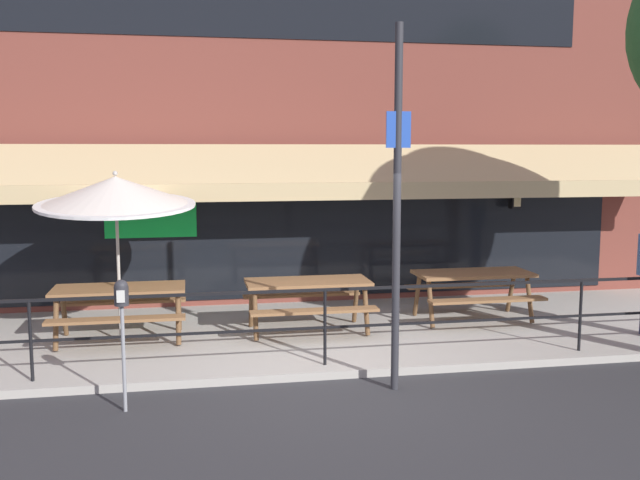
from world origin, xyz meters
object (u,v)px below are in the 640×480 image
at_px(picnic_table_right, 473,282).
at_px(picnic_table_centre, 308,291).
at_px(street_sign_pole, 397,206).
at_px(parking_meter_near, 122,306).
at_px(picnic_table_left, 120,298).
at_px(patio_umbrella_left, 116,192).

bearing_deg(picnic_table_right, picnic_table_centre, -174.82).
height_order(picnic_table_right, street_sign_pole, street_sign_pole).
bearing_deg(parking_meter_near, street_sign_pole, 3.15).
bearing_deg(street_sign_pole, picnic_table_centre, 104.53).
bearing_deg(street_sign_pole, picnic_table_left, 144.18).
xyz_separation_m(parking_meter_near, street_sign_pole, (3.02, 0.17, 0.98)).
height_order(patio_umbrella_left, street_sign_pole, street_sign_pole).
relative_size(patio_umbrella_left, street_sign_pole, 0.58).
bearing_deg(picnic_table_left, patio_umbrella_left, 90.00).
bearing_deg(patio_umbrella_left, picnic_table_left, -90.00).
distance_m(picnic_table_left, parking_meter_near, 2.58).
relative_size(picnic_table_centre, patio_umbrella_left, 0.75).
height_order(picnic_table_right, patio_umbrella_left, patio_umbrella_left).
distance_m(picnic_table_right, parking_meter_near, 5.80).
relative_size(picnic_table_centre, picnic_table_right, 1.00).
relative_size(picnic_table_right, patio_umbrella_left, 0.75).
relative_size(picnic_table_left, patio_umbrella_left, 0.75).
bearing_deg(picnic_table_right, picnic_table_left, -177.14).
xyz_separation_m(picnic_table_centre, patio_umbrella_left, (-2.66, -0.01, 1.47)).
relative_size(picnic_table_centre, street_sign_pole, 0.43).
bearing_deg(patio_umbrella_left, street_sign_pole, -35.93).
distance_m(picnic_table_left, picnic_table_centre, 2.66).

